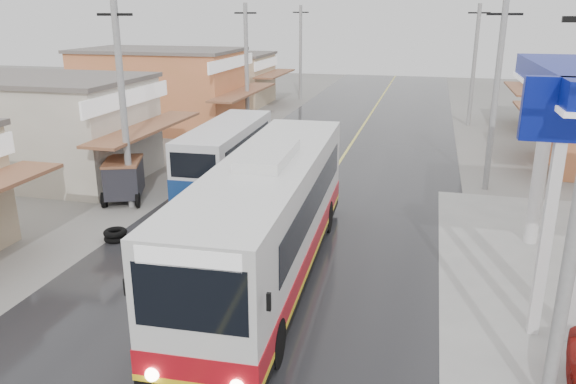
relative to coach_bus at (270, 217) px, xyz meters
name	(u,v)px	position (x,y,z in m)	size (l,w,h in m)	color
ground	(212,360)	(-0.11, -4.44, -1.86)	(120.00, 120.00, 0.00)	slate
road	(329,178)	(-0.11, 10.56, -1.85)	(12.00, 90.00, 0.02)	black
centre_line	(329,177)	(-0.11, 10.56, -1.84)	(0.15, 90.00, 0.01)	#D8CC4C
shopfronts_left	(117,148)	(-13.11, 13.56, -1.86)	(11.00, 44.00, 5.20)	tan
utility_poles_left	(200,163)	(-7.11, 11.56, -1.86)	(1.60, 50.00, 8.00)	gray
utility_poles_right	(485,189)	(6.89, 10.56, -1.86)	(1.60, 36.00, 8.00)	gray
coach_bus	(270,217)	(0.00, 0.00, 0.00)	(3.24, 12.44, 3.85)	silver
second_bus	(226,152)	(-4.49, 8.55, -0.41)	(2.48, 8.18, 2.69)	silver
cyclist	(177,239)	(-3.21, 0.46, -1.21)	(0.65, 1.84, 1.98)	black
tricycle_near	(124,178)	(-7.73, 5.15, -0.86)	(2.21, 2.49, 1.75)	#26262D
tyre_stack	(115,235)	(-5.88, 1.25, -1.66)	(0.79, 0.79, 0.41)	black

